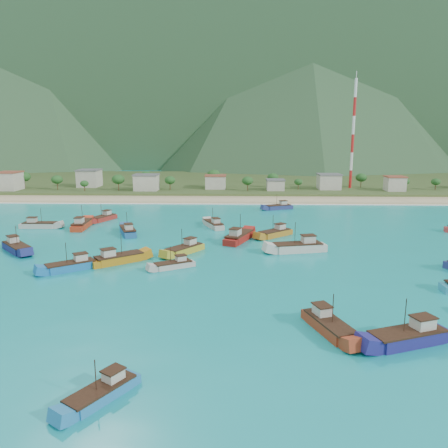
{
  "coord_description": "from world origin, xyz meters",
  "views": [
    {
      "loc": [
        8.98,
        -92.29,
        25.88
      ],
      "look_at": [
        5.68,
        18.0,
        3.0
      ],
      "focal_mm": 35.0,
      "sensor_mm": 36.0,
      "label": 1
    }
  ],
  "objects_px": {
    "boat_17": "(102,394)",
    "boat_27": "(185,250)",
    "boat_20": "(16,248)",
    "boat_2": "(103,218)",
    "boat_23": "(214,225)",
    "boat_14": "(82,225)",
    "boat_21": "(275,234)",
    "radio_tower": "(353,134)",
    "boat_19": "(409,338)",
    "boat_15": "(239,238)",
    "boat_1": "(128,231)",
    "boat_16": "(329,326)",
    "boat_4": "(118,259)",
    "boat_26": "(279,207)",
    "boat_5": "(71,267)",
    "boat_13": "(39,225)",
    "boat_18": "(299,248)",
    "boat_7": "(174,265)"
  },
  "relations": [
    {
      "from": "boat_23",
      "to": "boat_4",
      "type": "bearing_deg",
      "value": -139.46
    },
    {
      "from": "boat_14",
      "to": "boat_21",
      "type": "height_order",
      "value": "boat_14"
    },
    {
      "from": "boat_17",
      "to": "boat_26",
      "type": "bearing_deg",
      "value": -70.7
    },
    {
      "from": "boat_26",
      "to": "boat_2",
      "type": "bearing_deg",
      "value": 89.2
    },
    {
      "from": "boat_1",
      "to": "boat_2",
      "type": "distance_m",
      "value": 21.52
    },
    {
      "from": "boat_26",
      "to": "boat_18",
      "type": "bearing_deg",
      "value": 156.78
    },
    {
      "from": "boat_4",
      "to": "boat_16",
      "type": "height_order",
      "value": "boat_4"
    },
    {
      "from": "boat_4",
      "to": "boat_21",
      "type": "xyz_separation_m",
      "value": [
        34.01,
        24.62,
        -0.06
      ]
    },
    {
      "from": "radio_tower",
      "to": "boat_13",
      "type": "relative_size",
      "value": 4.74
    },
    {
      "from": "boat_26",
      "to": "boat_7",
      "type": "bearing_deg",
      "value": 136.16
    },
    {
      "from": "boat_2",
      "to": "boat_14",
      "type": "distance_m",
      "value": 10.99
    },
    {
      "from": "boat_17",
      "to": "boat_27",
      "type": "distance_m",
      "value": 54.21
    },
    {
      "from": "boat_2",
      "to": "boat_4",
      "type": "bearing_deg",
      "value": 133.39
    },
    {
      "from": "boat_2",
      "to": "boat_23",
      "type": "bearing_deg",
      "value": -171.19
    },
    {
      "from": "boat_14",
      "to": "boat_26",
      "type": "distance_m",
      "value": 66.44
    },
    {
      "from": "boat_4",
      "to": "boat_23",
      "type": "distance_m",
      "value": 39.5
    },
    {
      "from": "radio_tower",
      "to": "boat_23",
      "type": "relative_size",
      "value": 4.67
    },
    {
      "from": "boat_2",
      "to": "boat_4",
      "type": "height_order",
      "value": "boat_4"
    },
    {
      "from": "boat_15",
      "to": "boat_23",
      "type": "relative_size",
      "value": 1.2
    },
    {
      "from": "boat_20",
      "to": "boat_23",
      "type": "distance_m",
      "value": 50.71
    },
    {
      "from": "boat_5",
      "to": "boat_13",
      "type": "bearing_deg",
      "value": -4.26
    },
    {
      "from": "boat_14",
      "to": "boat_16",
      "type": "xyz_separation_m",
      "value": [
        55.71,
        -63.68,
        -0.14
      ]
    },
    {
      "from": "boat_20",
      "to": "boat_27",
      "type": "xyz_separation_m",
      "value": [
        37.84,
        -0.23,
        -0.06
      ]
    },
    {
      "from": "boat_13",
      "to": "boat_27",
      "type": "xyz_separation_m",
      "value": [
        43.85,
        -25.0,
        0.01
      ]
    },
    {
      "from": "boat_20",
      "to": "boat_26",
      "type": "distance_m",
      "value": 86.06
    },
    {
      "from": "radio_tower",
      "to": "boat_19",
      "type": "distance_m",
      "value": 154.01
    },
    {
      "from": "boat_13",
      "to": "boat_21",
      "type": "xyz_separation_m",
      "value": [
        65.19,
        -8.34,
        0.02
      ]
    },
    {
      "from": "boat_4",
      "to": "boat_17",
      "type": "bearing_deg",
      "value": -24.06
    },
    {
      "from": "boat_14",
      "to": "boat_21",
      "type": "xyz_separation_m",
      "value": [
        53.21,
        -8.67,
        -0.12
      ]
    },
    {
      "from": "boat_18",
      "to": "boat_21",
      "type": "xyz_separation_m",
      "value": [
        -4.02,
        14.7,
        -0.2
      ]
    },
    {
      "from": "radio_tower",
      "to": "boat_19",
      "type": "relative_size",
      "value": 4.17
    },
    {
      "from": "boat_19",
      "to": "boat_27",
      "type": "distance_m",
      "value": 53.18
    },
    {
      "from": "boat_5",
      "to": "boat_27",
      "type": "xyz_separation_m",
      "value": [
        20.44,
        12.88,
        0.01
      ]
    },
    {
      "from": "boat_1",
      "to": "boat_7",
      "type": "xyz_separation_m",
      "value": [
        16.28,
        -28.98,
        -0.25
      ]
    },
    {
      "from": "boat_13",
      "to": "boat_27",
      "type": "relative_size",
      "value": 1.0
    },
    {
      "from": "boat_4",
      "to": "boat_16",
      "type": "xyz_separation_m",
      "value": [
        36.51,
        -30.4,
        -0.08
      ]
    },
    {
      "from": "boat_19",
      "to": "boat_23",
      "type": "relative_size",
      "value": 1.12
    },
    {
      "from": "boat_20",
      "to": "boat_17",
      "type": "bearing_deg",
      "value": 79.5
    },
    {
      "from": "boat_17",
      "to": "boat_26",
      "type": "distance_m",
      "value": 115.47
    },
    {
      "from": "boat_20",
      "to": "boat_2",
      "type": "bearing_deg",
      "value": -147.86
    },
    {
      "from": "boat_17",
      "to": "boat_21",
      "type": "height_order",
      "value": "boat_21"
    },
    {
      "from": "boat_4",
      "to": "boat_19",
      "type": "xyz_separation_m",
      "value": [
        45.82,
        -33.63,
        0.02
      ]
    },
    {
      "from": "boat_7",
      "to": "boat_14",
      "type": "height_order",
      "value": "boat_14"
    },
    {
      "from": "boat_20",
      "to": "boat_26",
      "type": "relative_size",
      "value": 0.98
    },
    {
      "from": "boat_1",
      "to": "boat_16",
      "type": "xyz_separation_m",
      "value": [
        40.95,
        -56.38,
        -0.04
      ]
    },
    {
      "from": "boat_5",
      "to": "boat_19",
      "type": "distance_m",
      "value": 60.79
    },
    {
      "from": "boat_18",
      "to": "boat_20",
      "type": "bearing_deg",
      "value": 78.86
    },
    {
      "from": "boat_14",
      "to": "boat_23",
      "type": "bearing_deg",
      "value": -0.35
    },
    {
      "from": "radio_tower",
      "to": "boat_27",
      "type": "bearing_deg",
      "value": -120.46
    },
    {
      "from": "boat_16",
      "to": "boat_19",
      "type": "relative_size",
      "value": 0.91
    }
  ]
}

